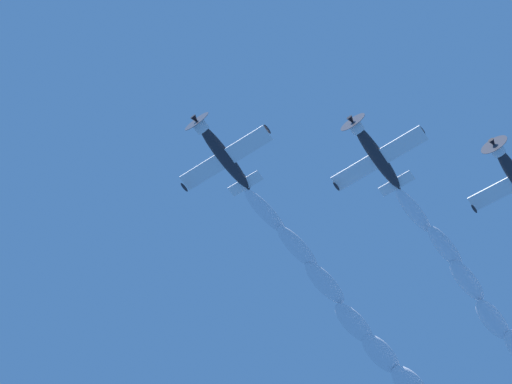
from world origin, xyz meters
name	(u,v)px	position (x,y,z in m)	size (l,w,h in m)	color
airplane_lead	(222,154)	(0.20, 0.96, 69.37)	(8.55, 9.44, 3.00)	#232328
airplane_left_wingman	(375,154)	(-8.51, 11.64, 70.65)	(8.55, 9.45, 3.03)	#232328
smoke_trail_lead	(358,324)	(-21.26, 1.09, 67.05)	(29.65, 2.88, 5.30)	white
smoke_trail_left_wingman	(497,322)	(-30.00, 11.77, 68.34)	(29.93, 2.66, 5.11)	white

